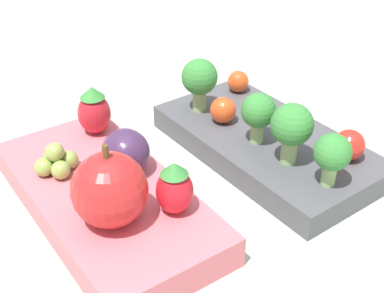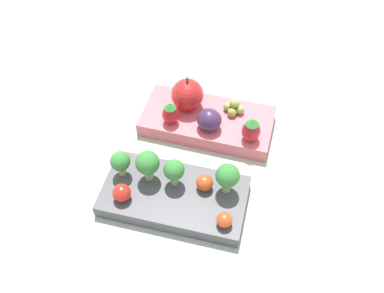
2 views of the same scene
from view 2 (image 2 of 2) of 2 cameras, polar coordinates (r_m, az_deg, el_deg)
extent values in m
plane|color=#ADB7A3|center=(0.68, -0.81, -1.59)|extent=(4.00, 4.00, 0.00)
cube|color=#4C4C51|center=(0.62, -2.37, -6.65)|extent=(0.22, 0.13, 0.02)
cube|color=#DB6670|center=(0.71, 2.06, 3.40)|extent=(0.22, 0.12, 0.03)
cylinder|color=#93B770|center=(0.62, -2.36, -4.34)|extent=(0.01, 0.01, 0.02)
sphere|color=#388438|center=(0.60, -2.42, -3.13)|extent=(0.03, 0.03, 0.03)
cylinder|color=#93B770|center=(0.61, 4.62, -5.24)|extent=(0.01, 0.01, 0.02)
sphere|color=#388438|center=(0.59, 4.77, -3.88)|extent=(0.03, 0.03, 0.03)
cylinder|color=#93B770|center=(0.62, -5.78, -3.57)|extent=(0.01, 0.01, 0.02)
sphere|color=#388438|center=(0.60, -5.96, -2.17)|extent=(0.03, 0.03, 0.03)
cylinder|color=#93B770|center=(0.63, -9.31, -3.13)|extent=(0.01, 0.01, 0.02)
sphere|color=#388438|center=(0.62, -9.55, -1.96)|extent=(0.03, 0.03, 0.03)
sphere|color=red|center=(0.61, -9.36, -6.12)|extent=(0.03, 0.03, 0.03)
sphere|color=#DB4C1E|center=(0.58, 4.35, -9.74)|extent=(0.02, 0.02, 0.02)
sphere|color=#DB4C1E|center=(0.61, 1.70, -4.86)|extent=(0.02, 0.02, 0.02)
sphere|color=red|center=(0.70, -0.62, 6.94)|extent=(0.05, 0.05, 0.05)
cylinder|color=brown|center=(0.68, -0.64, 8.76)|extent=(0.00, 0.00, 0.01)
ellipsoid|color=red|center=(0.66, 7.88, 2.05)|extent=(0.03, 0.03, 0.04)
cone|color=#388438|center=(0.65, 8.07, 3.27)|extent=(0.02, 0.02, 0.01)
ellipsoid|color=red|center=(0.68, -2.89, 4.30)|extent=(0.03, 0.03, 0.03)
cone|color=#388438|center=(0.67, -2.96, 5.45)|extent=(0.02, 0.02, 0.01)
ellipsoid|color=#42284C|center=(0.67, 2.30, 3.59)|extent=(0.04, 0.04, 0.04)
sphere|color=#8EA84C|center=(0.71, 4.81, 5.31)|extent=(0.02, 0.02, 0.02)
sphere|color=#8EA84C|center=(0.70, 5.35, 4.55)|extent=(0.02, 0.02, 0.02)
sphere|color=#8EA84C|center=(0.71, 6.38, 4.88)|extent=(0.02, 0.02, 0.02)
sphere|color=#8EA84C|center=(0.72, 5.84, 5.63)|extent=(0.02, 0.02, 0.02)
sphere|color=#8EA84C|center=(0.70, 5.66, 5.70)|extent=(0.02, 0.02, 0.02)
camera|label=1|loc=(0.78, -19.89, 28.25)|focal=50.00mm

